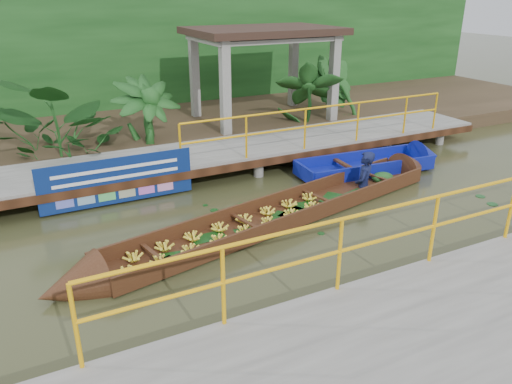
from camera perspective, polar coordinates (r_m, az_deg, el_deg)
name	(u,v)px	position (r m, az deg, el deg)	size (l,w,h in m)	color
ground	(276,228)	(9.62, 2.35, -4.13)	(80.00, 80.00, 0.00)	#34361B
land_strip	(161,127)	(16.11, -10.82, 7.31)	(30.00, 8.00, 0.45)	#332819
far_dock	(210,155)	(12.33, -5.32, 4.24)	(16.00, 2.06, 1.66)	slate
near_dock	(503,321)	(7.36, 26.36, -13.04)	(18.00, 2.40, 1.73)	slate
pavilion	(263,41)	(15.65, 0.85, 16.92)	(4.40, 3.00, 3.00)	slate
foliage_backdrop	(136,60)	(18.15, -13.58, 14.47)	(30.00, 0.80, 4.00)	#133C13
vendor_boat	(295,204)	(10.08, 4.53, -1.42)	(9.52, 2.89, 2.09)	#391C0F
moored_blue_boat	(396,162)	(13.20, 15.75, 3.29)	(4.06, 1.34, 0.95)	navy
blue_banner	(118,180)	(10.80, -15.51, 1.30)	(3.19, 0.04, 1.00)	navy
tropical_plants	(136,111)	(13.47, -13.57, 8.97)	(14.39, 1.39, 1.73)	#133C13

